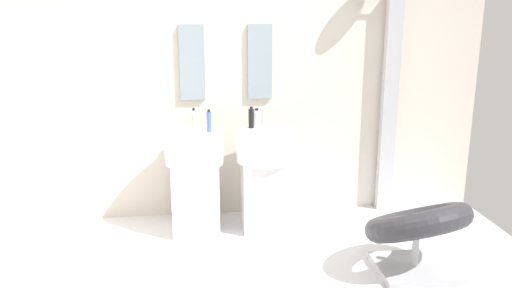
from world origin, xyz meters
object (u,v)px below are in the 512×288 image
Objects in this scene: shower_column at (388,100)px; soap_bottle_white at (257,117)px; pedestal_sink_right at (265,174)px; pedestal_sink_left at (195,177)px; soap_bottle_black at (251,118)px; soap_bottle_clear at (194,118)px; soap_bottle_blue at (209,122)px; lounge_chair at (417,229)px.

shower_column is 1.27m from soap_bottle_white.
soap_bottle_white is at bearing 111.85° from pedestal_sink_right.
soap_bottle_black is (0.49, 0.04, 0.50)m from pedestal_sink_left.
soap_bottle_black is (-1.31, -0.28, -0.08)m from shower_column.
soap_bottle_clear reaches higher than pedestal_sink_left.
soap_bottle_white is (0.55, 0.14, 0.48)m from pedestal_sink_left.
soap_bottle_blue is at bearing -162.84° from soap_bottle_black.
soap_bottle_clear is (-1.60, 1.14, 0.63)m from lounge_chair.
soap_bottle_clear is at bearing 89.20° from pedestal_sink_left.
soap_bottle_black is at bearing 4.78° from pedestal_sink_left.
lounge_chair is (1.00, -0.95, -0.15)m from pedestal_sink_right.
soap_bottle_clear reaches higher than soap_bottle_white.
lounge_chair is at bearing -35.29° from soap_bottle_clear.
shower_column is at bearing 13.08° from soap_bottle_blue.
lounge_chair is 5.52× the size of soap_bottle_black.
soap_bottle_black reaches higher than soap_bottle_white.
shower_column is at bearing 8.13° from soap_bottle_white.
soap_bottle_blue is (0.13, -0.26, 0.02)m from soap_bottle_clear.
soap_bottle_blue reaches higher than lounge_chair.
soap_bottle_clear is at bearing 144.71° from lounge_chair.
lounge_chair is at bearing -98.98° from shower_column.
soap_bottle_blue is 1.03× the size of soap_bottle_black.
pedestal_sink_right is 1.37m from shower_column.
soap_bottle_clear is (0.00, 0.19, 0.48)m from pedestal_sink_left.
lounge_chair is at bearing -30.58° from pedestal_sink_left.
soap_bottle_blue reaches higher than soap_bottle_clear.
lounge_chair is (1.61, -0.95, -0.15)m from pedestal_sink_left.
soap_bottle_black reaches higher than pedestal_sink_left.
lounge_chair is 1.84m from soap_bottle_blue.
soap_bottle_white is 0.11m from soap_bottle_black.
soap_bottle_clear is at bearing 175.13° from soap_bottle_white.
soap_bottle_blue is at bearing -166.92° from shower_column.
pedestal_sink_left is at bearing -175.22° from soap_bottle_black.
pedestal_sink_left is 0.49× the size of shower_column.
soap_bottle_black is at bearing 159.99° from pedestal_sink_right.
pedestal_sink_left reaches higher than lounge_chair.
soap_bottle_clear reaches higher than pedestal_sink_right.
soap_bottle_white is at bearing -4.87° from soap_bottle_clear.
shower_column is 1.81m from soap_bottle_clear.
soap_bottle_white is at bearing 26.48° from soap_bottle_blue.
pedestal_sink_right is at bearing -165.13° from shower_column.
pedestal_sink_right is 0.50m from soap_bottle_white.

